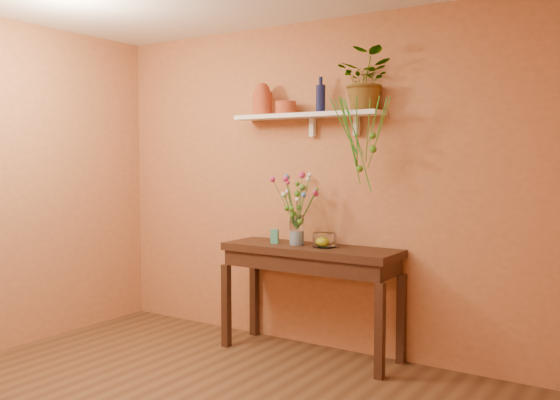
% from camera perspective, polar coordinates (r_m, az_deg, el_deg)
% --- Properties ---
extents(room, '(4.04, 4.04, 2.70)m').
position_cam_1_polar(room, '(3.52, -13.92, 0.19)').
color(room, brown).
rests_on(room, ground).
extents(sideboard, '(1.45, 0.46, 0.88)m').
position_cam_1_polar(sideboard, '(4.86, 2.86, -5.83)').
color(sideboard, '#371E13').
rests_on(sideboard, ground).
extents(wall_shelf, '(1.30, 0.24, 0.19)m').
position_cam_1_polar(wall_shelf, '(4.96, 2.66, 7.88)').
color(wall_shelf, white).
rests_on(wall_shelf, room).
extents(terracotta_jug, '(0.18, 0.18, 0.27)m').
position_cam_1_polar(terracotta_jug, '(5.18, -1.67, 9.39)').
color(terracotta_jug, '#BD4C24').
rests_on(terracotta_jug, wall_shelf).
extents(terracotta_pot, '(0.22, 0.22, 0.10)m').
position_cam_1_polar(terracotta_pot, '(5.06, 0.54, 8.65)').
color(terracotta_pot, '#BD4C24').
rests_on(terracotta_pot, wall_shelf).
extents(blue_bottle, '(0.08, 0.08, 0.28)m').
position_cam_1_polar(blue_bottle, '(4.92, 3.84, 9.52)').
color(blue_bottle, '#121840').
rests_on(blue_bottle, wall_shelf).
extents(spider_plant, '(0.43, 0.38, 0.46)m').
position_cam_1_polar(spider_plant, '(4.77, 8.14, 11.08)').
color(spider_plant, '#3C7518').
rests_on(spider_plant, wall_shelf).
extents(plant_fronds, '(0.47, 0.30, 0.70)m').
position_cam_1_polar(plant_fronds, '(4.55, 7.92, 5.34)').
color(plant_fronds, '#3C7518').
rests_on(plant_fronds, wall_shelf).
extents(glass_vase, '(0.12, 0.12, 0.24)m').
position_cam_1_polar(glass_vase, '(4.88, 1.58, -3.05)').
color(glass_vase, white).
rests_on(glass_vase, sideboard).
extents(bouquet, '(0.38, 0.36, 0.46)m').
position_cam_1_polar(bouquet, '(4.87, 1.51, 0.54)').
color(bouquet, '#386B28').
rests_on(bouquet, glass_vase).
extents(glass_bowl, '(0.19, 0.19, 0.11)m').
position_cam_1_polar(glass_bowl, '(4.78, 4.20, -3.82)').
color(glass_bowl, white).
rests_on(glass_bowl, sideboard).
extents(lemon, '(0.08, 0.08, 0.08)m').
position_cam_1_polar(lemon, '(4.78, 4.06, -3.91)').
color(lemon, '#F6F52A').
rests_on(lemon, glass_bowl).
extents(carton, '(0.07, 0.06, 0.12)m').
position_cam_1_polar(carton, '(4.97, -0.51, -3.43)').
color(carton, teal).
rests_on(carton, sideboard).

